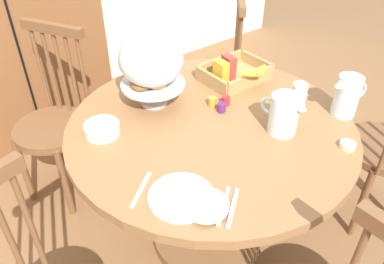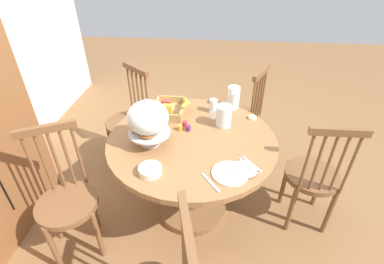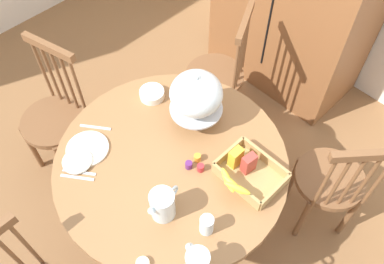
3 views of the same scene
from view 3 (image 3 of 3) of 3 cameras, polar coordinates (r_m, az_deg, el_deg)
ground_plane at (r=2.77m, az=-2.09°, el=-11.20°), size 10.00×10.00×0.00m
dining_table at (r=2.28m, az=-2.70°, el=-6.76°), size 1.19×1.19×0.74m
windsor_chair_near_window at (r=2.48m, az=18.66°, el=-6.58°), size 0.47×0.47×0.97m
windsor_chair_by_cabinet at (r=2.85m, az=3.64°, el=7.69°), size 0.45×0.45×0.97m
windsor_chair_facing_door at (r=2.74m, az=-18.31°, el=1.76°), size 0.42×0.42×0.97m
pastry_stand_with_dome at (r=2.09m, az=0.61°, el=5.09°), size 0.28×0.28×0.34m
milk_pitcher at (r=1.89m, az=-4.06°, el=-10.07°), size 0.12×0.20×0.17m
cereal_basket at (r=2.03m, az=7.53°, el=-5.46°), size 0.32×0.30×0.12m
china_plate_large at (r=2.19m, az=-14.24°, el=-2.24°), size 0.22×0.22×0.01m
china_plate_small at (r=2.15m, az=-15.58°, el=-3.89°), size 0.15×0.15×0.01m
cereal_bowl at (r=2.34m, az=-5.56°, el=5.26°), size 0.14×0.14×0.04m
drinking_glass at (r=1.87m, az=2.04°, el=-12.69°), size 0.06×0.06×0.11m
butter_dish at (r=1.87m, az=-6.83°, el=-17.61°), size 0.06×0.06×0.02m
jam_jar_strawberry at (r=2.05m, az=1.19°, el=-4.97°), size 0.04×0.04×0.04m
jam_jar_apricot at (r=2.08m, az=0.75°, el=-3.57°), size 0.04×0.04×0.04m
jam_jar_grape at (r=2.05m, az=-0.45°, el=-4.58°), size 0.04×0.04×0.04m
table_knife at (r=2.13m, az=-15.33°, el=-5.39°), size 0.14×0.11×0.01m
dinner_fork at (r=2.11m, az=-15.57°, el=-6.08°), size 0.14×0.11×0.01m
soup_spoon at (r=2.26m, az=-13.20°, el=0.64°), size 0.14×0.11×0.01m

